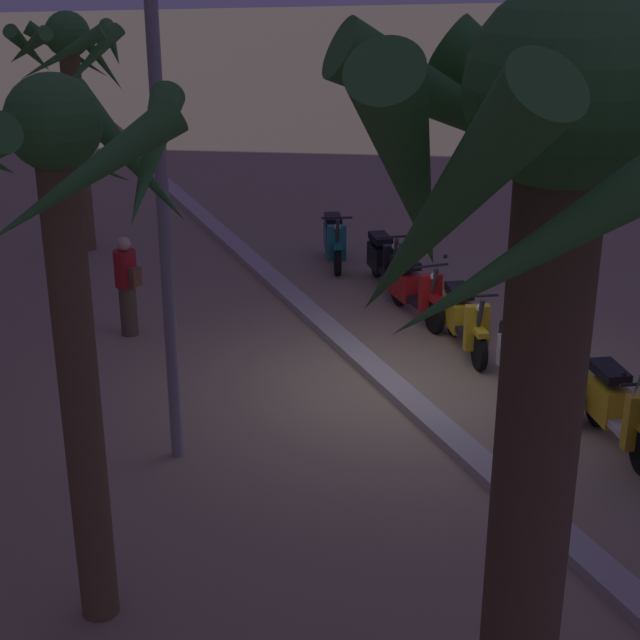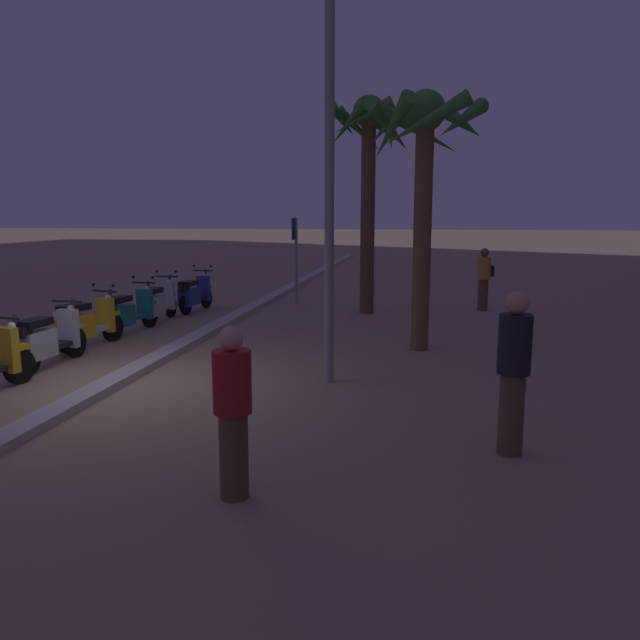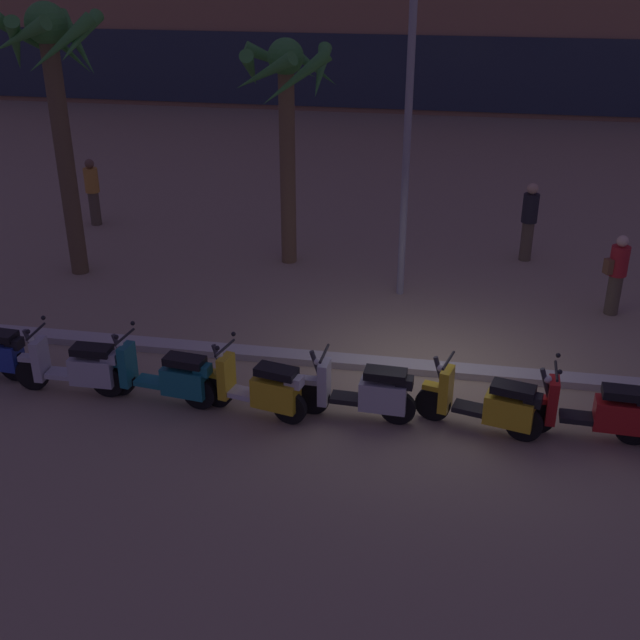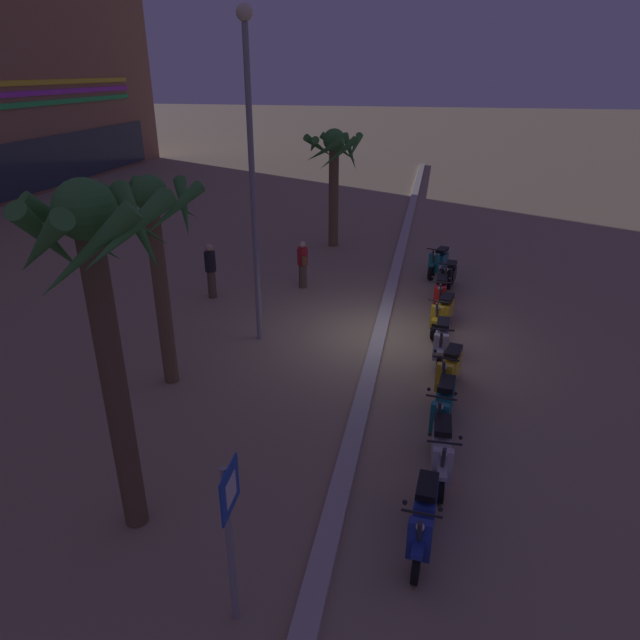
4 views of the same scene
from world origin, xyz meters
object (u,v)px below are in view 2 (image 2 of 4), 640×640
street_lamp (330,55)px  scooter_silver_lead_nearest (47,340)px  scooter_teal_mid_centre (128,313)px  pedestrian_by_palm_tree (233,408)px  scooter_silver_second_in_line (158,303)px  scooter_yellow_mid_front (85,324)px  crossing_sign (295,250)px  palm_tree_by_mall_entrance (424,154)px  scooter_blue_far_back (194,294)px  palm_tree_near_sign (368,151)px  pedestrian_strolling_near_curb (513,370)px  pedestrian_window_shopping (484,278)px

street_lamp → scooter_silver_lead_nearest: bearing=-91.5°
scooter_teal_mid_centre → pedestrian_by_palm_tree: size_ratio=1.21×
scooter_silver_second_in_line → scooter_teal_mid_centre: bearing=-1.0°
scooter_silver_second_in_line → scooter_yellow_mid_front: 2.93m
crossing_sign → scooter_yellow_mid_front: bearing=-22.7°
scooter_teal_mid_centre → pedestrian_by_palm_tree: pedestrian_by_palm_tree is taller
palm_tree_by_mall_entrance → pedestrian_by_palm_tree: size_ratio=3.00×
scooter_blue_far_back → pedestrian_by_palm_tree: size_ratio=1.15×
scooter_blue_far_back → palm_tree_near_sign: (-0.50, 4.41, 3.56)m
palm_tree_by_mall_entrance → pedestrian_strolling_near_curb: 5.78m
crossing_sign → pedestrian_strolling_near_curb: size_ratio=1.40×
scooter_silver_second_in_line → pedestrian_by_palm_tree: (8.54, 4.48, 0.36)m
scooter_silver_lead_nearest → crossing_sign: bearing=162.5°
scooter_silver_lead_nearest → palm_tree_by_mall_entrance: palm_tree_by_mall_entrance is taller
scooter_blue_far_back → pedestrian_window_shopping: (-1.48, 7.39, 0.41)m
scooter_teal_mid_centre → pedestrian_strolling_near_curb: bearing=51.4°
scooter_silver_second_in_line → scooter_teal_mid_centre: (1.46, -0.02, -0.00)m
scooter_silver_second_in_line → street_lamp: street_lamp is taller
scooter_blue_far_back → scooter_yellow_mid_front: 4.62m
scooter_blue_far_back → pedestrian_strolling_near_curb: (8.78, 6.79, 0.46)m
scooter_silver_lead_nearest → palm_tree_by_mall_entrance: 7.17m
pedestrian_by_palm_tree → pedestrian_strolling_near_curb: bearing=119.5°
crossing_sign → street_lamp: 8.94m
scooter_silver_second_in_line → palm_tree_by_mall_entrance: palm_tree_by_mall_entrance is taller
palm_tree_by_mall_entrance → pedestrian_strolling_near_curb: palm_tree_by_mall_entrance is taller
crossing_sign → street_lamp: (8.08, 2.18, 3.16)m
scooter_teal_mid_centre → palm_tree_by_mall_entrance: palm_tree_by_mall_entrance is taller
scooter_blue_far_back → pedestrian_strolling_near_curb: bearing=37.7°
scooter_yellow_mid_front → pedestrian_by_palm_tree: bearing=39.5°
scooter_yellow_mid_front → pedestrian_window_shopping: 9.89m
crossing_sign → pedestrian_window_shopping: 5.14m
crossing_sign → scooter_silver_second_in_line: bearing=-35.9°
scooter_blue_far_back → scooter_silver_second_in_line: same height
crossing_sign → pedestrian_by_palm_tree: size_ratio=1.55×
scooter_silver_second_in_line → pedestrian_strolling_near_curb: size_ratio=1.03×
scooter_silver_second_in_line → scooter_teal_mid_centre: same height
scooter_yellow_mid_front → palm_tree_by_mall_entrance: 6.97m
scooter_teal_mid_centre → pedestrian_by_palm_tree: bearing=32.4°
scooter_silver_lead_nearest → pedestrian_window_shopping: pedestrian_window_shopping is taller
palm_tree_near_sign → street_lamp: 6.77m
pedestrian_by_palm_tree → street_lamp: bearing=176.4°
palm_tree_by_mall_entrance → street_lamp: 3.06m
scooter_yellow_mid_front → pedestrian_window_shopping: (-6.09, 7.78, 0.40)m
scooter_teal_mid_centre → scooter_yellow_mid_front: (1.47, -0.12, 0.01)m
scooter_silver_lead_nearest → palm_tree_by_mall_entrance: (-2.40, 6.01, 3.08)m
scooter_silver_lead_nearest → street_lamp: 6.31m
scooter_silver_second_in_line → scooter_yellow_mid_front: (2.93, -0.15, 0.01)m
scooter_silver_second_in_line → scooter_yellow_mid_front: same height
pedestrian_by_palm_tree → pedestrian_window_shopping: bearing=164.9°
street_lamp → scooter_teal_mid_centre: bearing=-123.2°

